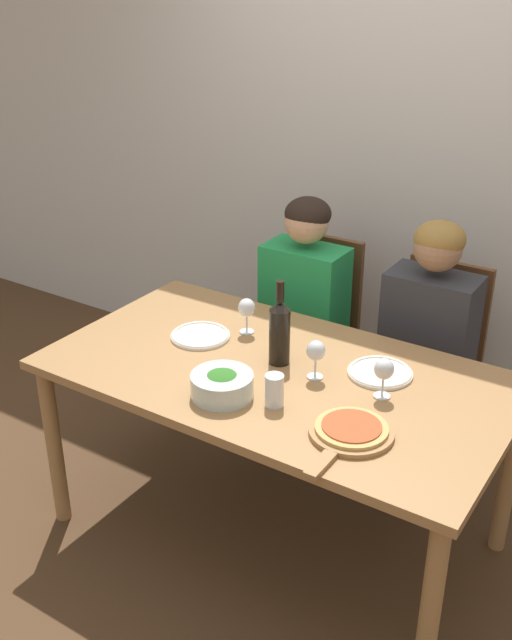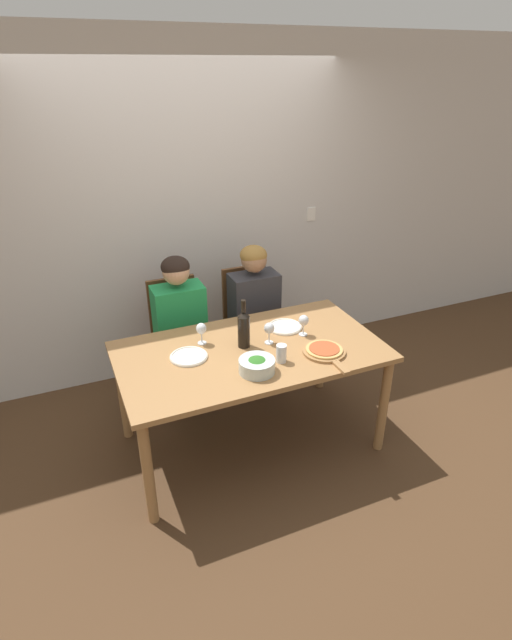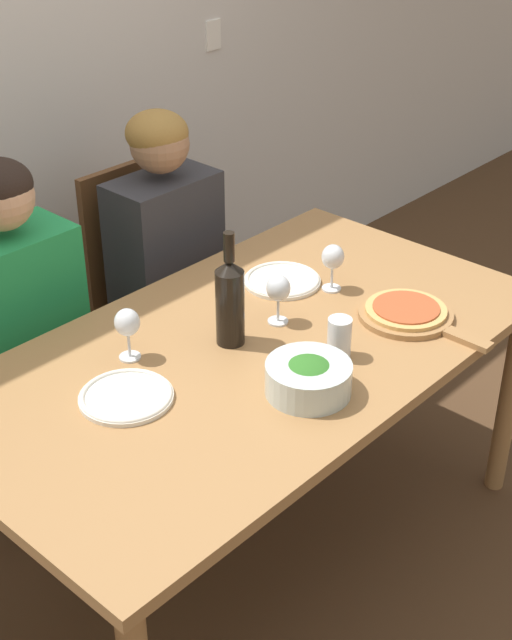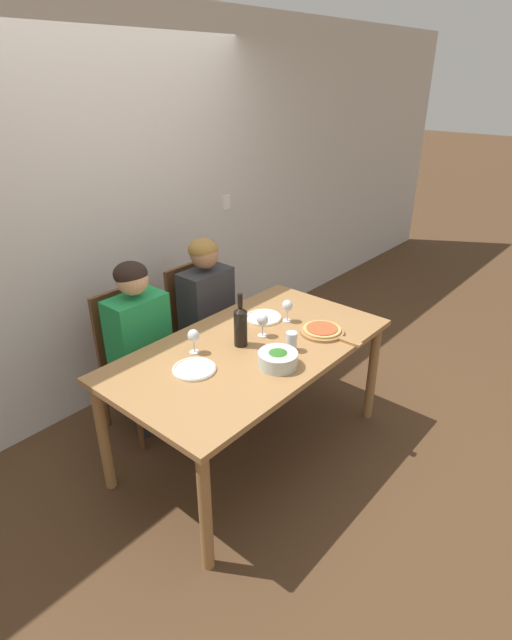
{
  "view_description": "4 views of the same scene",
  "coord_description": "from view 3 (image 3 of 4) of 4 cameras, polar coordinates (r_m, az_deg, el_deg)",
  "views": [
    {
      "loc": [
        1.26,
        -2.09,
        2.16
      ],
      "look_at": [
        -0.08,
        -0.01,
        0.97
      ],
      "focal_mm": 42.0,
      "sensor_mm": 36.0,
      "label": 1
    },
    {
      "loc": [
        -1.08,
        -2.61,
        2.45
      ],
      "look_at": [
        0.07,
        0.07,
        0.95
      ],
      "focal_mm": 28.0,
      "sensor_mm": 36.0,
      "label": 2
    },
    {
      "loc": [
        -1.54,
        -1.43,
        2.1
      ],
      "look_at": [
        0.05,
        0.03,
        0.83
      ],
      "focal_mm": 50.0,
      "sensor_mm": 36.0,
      "label": 3
    },
    {
      "loc": [
        -1.95,
        -1.71,
        2.25
      ],
      "look_at": [
        0.06,
        0.0,
        0.93
      ],
      "focal_mm": 28.0,
      "sensor_mm": 36.0,
      "label": 4
    }
  ],
  "objects": [
    {
      "name": "dinner_plate_left",
      "position": [
        2.29,
        -8.31,
        -4.85
      ],
      "size": [
        0.24,
        0.24,
        0.02
      ],
      "color": "silver",
      "rests_on": "dining_table"
    },
    {
      "name": "wine_glass_left",
      "position": [
        2.4,
        -8.24,
        -0.3
      ],
      "size": [
        0.07,
        0.07,
        0.15
      ],
      "color": "silver",
      "rests_on": "dining_table"
    },
    {
      "name": "pizza_on_board",
      "position": [
        2.64,
        9.73,
        0.42
      ],
      "size": [
        0.28,
        0.42,
        0.04
      ],
      "color": "#9E7042",
      "rests_on": "dining_table"
    },
    {
      "name": "dinner_plate_right",
      "position": [
        2.8,
        1.69,
        2.57
      ],
      "size": [
        0.24,
        0.24,
        0.02
      ],
      "color": "silver",
      "rests_on": "dining_table"
    },
    {
      "name": "broccoli_bowl",
      "position": [
        2.27,
        3.37,
        -3.72
      ],
      "size": [
        0.22,
        0.22,
        0.09
      ],
      "color": "silver",
      "rests_on": "dining_table"
    },
    {
      "name": "water_tumbler",
      "position": [
        2.41,
        5.35,
        -1.15
      ],
      "size": [
        0.07,
        0.07,
        0.12
      ],
      "color": "silver",
      "rests_on": "dining_table"
    },
    {
      "name": "person_woman",
      "position": [
        2.82,
        -14.82,
        0.48
      ],
      "size": [
        0.47,
        0.51,
        1.22
      ],
      "color": "#28282D",
      "rests_on": "ground"
    },
    {
      "name": "wine_glass_right",
      "position": [
        2.73,
        4.94,
        3.91
      ],
      "size": [
        0.07,
        0.07,
        0.15
      ],
      "color": "silver",
      "rests_on": "dining_table"
    },
    {
      "name": "wine_bottle",
      "position": [
        2.43,
        -1.68,
        1.29
      ],
      "size": [
        0.08,
        0.08,
        0.34
      ],
      "color": "black",
      "rests_on": "dining_table"
    },
    {
      "name": "chair_left",
      "position": [
        3.02,
        -15.53,
        -2.38
      ],
      "size": [
        0.42,
        0.42,
        0.98
      ],
      "color": "brown",
      "rests_on": "ground"
    },
    {
      "name": "dining_table",
      "position": [
        2.53,
        -0.32,
        -3.26
      ],
      "size": [
        1.74,
        0.96,
        0.78
      ],
      "color": "#9E7042",
      "rests_on": "ground"
    },
    {
      "name": "ground_plane",
      "position": [
        2.97,
        -0.28,
        -14.43
      ],
      "size": [
        40.0,
        40.0,
        0.0
      ],
      "primitive_type": "plane",
      "color": "#4C331E"
    },
    {
      "name": "wine_glass_centre",
      "position": [
        2.54,
        1.44,
        1.9
      ],
      "size": [
        0.07,
        0.07,
        0.15
      ],
      "color": "silver",
      "rests_on": "dining_table"
    },
    {
      "name": "person_man",
      "position": [
        3.14,
        -5.62,
        4.63
      ],
      "size": [
        0.47,
        0.51,
        1.22
      ],
      "color": "#28282D",
      "rests_on": "ground"
    },
    {
      "name": "chair_right",
      "position": [
        3.32,
        -6.8,
        1.81
      ],
      "size": [
        0.42,
        0.42,
        0.98
      ],
      "color": "brown",
      "rests_on": "ground"
    }
  ]
}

